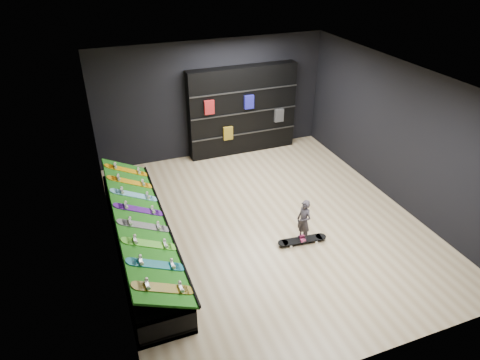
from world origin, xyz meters
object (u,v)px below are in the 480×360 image
object	(u,v)px
display_rack	(141,240)
floor_skateboard	(302,241)
back_shelving	(242,110)
child	(303,228)

from	to	relation	value
display_rack	floor_skateboard	xyz separation A→B (m)	(2.92, -0.88, -0.21)
back_shelving	floor_skateboard	xyz separation A→B (m)	(-0.38, -4.20, -1.12)
floor_skateboard	child	xyz separation A→B (m)	(0.00, 0.00, 0.31)
display_rack	floor_skateboard	size ratio (longest dim) A/B	4.59
display_rack	child	world-z (taller)	child
back_shelving	floor_skateboard	size ratio (longest dim) A/B	2.96
display_rack	child	bearing A→B (deg)	-16.80
display_rack	back_shelving	size ratio (longest dim) A/B	1.55
child	back_shelving	bearing A→B (deg)	159.78
display_rack	back_shelving	distance (m)	4.77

